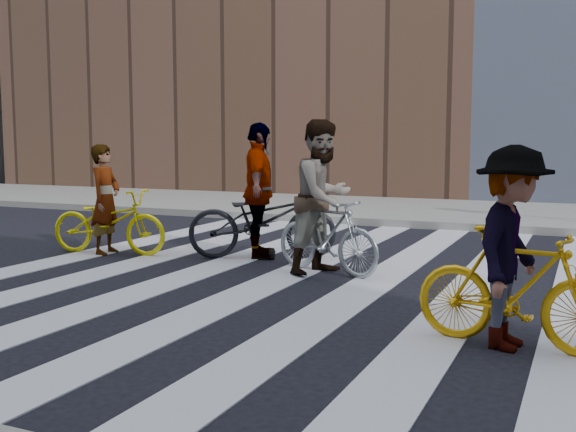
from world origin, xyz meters
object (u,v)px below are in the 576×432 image
Objects in this scene: bike_yellow_left at (109,222)px; rider_rear at (259,191)px; bike_silver_mid at (327,235)px; bike_yellow_right at (517,289)px; rider_left at (105,199)px; rider_right at (512,248)px; bike_dark_rear at (262,220)px; rider_mid at (323,197)px.

bike_yellow_left is 0.95× the size of rider_rear.
bike_silver_mid is 3.35m from bike_yellow_right.
rider_left is at bearing 80.48° from rider_rear.
bike_yellow_right is (2.48, -2.25, 0.00)m from bike_silver_mid.
rider_right is (5.86, -2.31, 0.34)m from bike_yellow_left.
bike_dark_rear reaches higher than bike_yellow_left.
rider_rear is at bearing -83.07° from rider_left.
bike_yellow_left is at bearing 108.64° from rider_mid.
rider_mid is at bearing -142.50° from rider_rear.
rider_mid is at bearing -99.01° from bike_yellow_left.
rider_right is (2.48, -2.25, -0.15)m from rider_mid.
bike_silver_mid is at bearing -98.99° from bike_yellow_left.
bike_yellow_right is 4.70m from bike_dark_rear.
rider_right reaches higher than rider_left.
bike_silver_mid reaches higher than bike_yellow_left.
rider_left is 3.44m from rider_mid.
rider_left is at bearing 76.95° from rider_right.
rider_mid is (-0.05, 0.00, 0.48)m from bike_silver_mid.
rider_mid is at bearing 56.60° from bike_yellow_right.
rider_mid reaches higher than bike_yellow_left.
rider_left is at bearing 108.67° from bike_silver_mid.
rider_right is (5.91, -2.31, 0.01)m from rider_left.
rider_right is at bearing -112.63° from rider_mid.
rider_left is (-3.49, 0.06, 0.32)m from bike_silver_mid.
bike_silver_mid is at bearing 55.45° from rider_right.
bike_yellow_left is at bearing -97.98° from rider_left.
bike_silver_mid is at bearing -142.50° from bike_dark_rear.
rider_left is 0.99× the size of rider_right.
rider_right reaches higher than bike_yellow_left.
rider_right is (3.65, -2.90, 0.27)m from bike_dark_rear.
rider_right is 4.70m from rider_rear.
rider_rear is (-1.22, 0.65, -0.00)m from rider_mid.
bike_silver_mid is 1.38m from bike_dark_rear.
rider_rear reaches higher than bike_yellow_right.
bike_dark_rear is at bearing 80.59° from rider_mid.
bike_yellow_right reaches higher than bike_silver_mid.
bike_dark_rear is (-1.22, 0.65, 0.06)m from bike_silver_mid.
bike_silver_mid is at bearing 56.03° from bike_yellow_right.
bike_yellow_left is 3.42m from rider_mid.
rider_rear is at bearing 60.55° from bike_yellow_right.
rider_left is at bearing 108.65° from rider_mid.
bike_silver_mid is 3.33m from rider_right.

